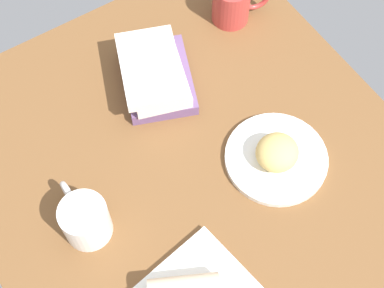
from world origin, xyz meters
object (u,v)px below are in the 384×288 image
Objects in this scene: coffee_mug at (85,219)px; second_mug at (233,2)px; round_plate at (276,158)px; book_stack at (155,74)px; scone_pastry at (277,152)px.

second_mug is (-29.87, 55.56, 0.39)cm from coffee_mug.
round_plate is 32.79cm from book_stack.
round_plate is at bearing -21.26° from second_mug.
book_stack is at bearing 127.53° from coffee_mug.
round_plate is 41.82cm from coffee_mug.
coffee_mug is at bearing -101.04° from round_plate.
second_mug is at bearing 158.74° from round_plate.
scone_pastry is at bearing 19.44° from book_stack.
coffee_mug is (-8.28, -40.27, 0.39)cm from scone_pastry.
round_plate is 2.39× the size of scone_pastry.
coffee_mug is 63.09cm from second_mug.
second_mug reaches higher than book_stack.
book_stack reaches higher than scone_pastry.
coffee_mug is at bearing -61.74° from second_mug.
book_stack is 27.20cm from second_mug.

